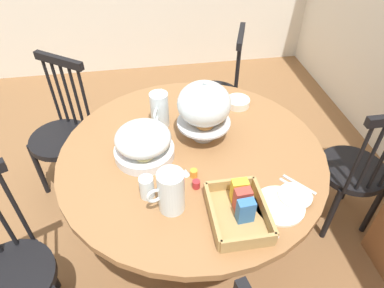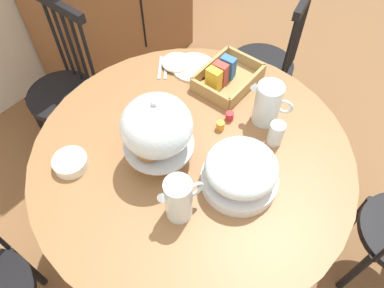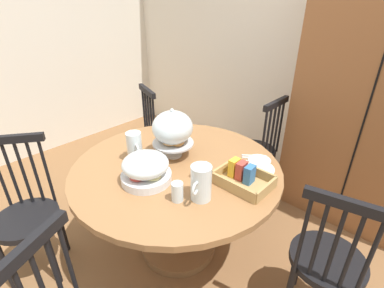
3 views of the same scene
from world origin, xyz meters
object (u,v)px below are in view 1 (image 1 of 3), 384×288
at_px(pastry_stand_with_dome, 204,106).
at_px(china_plate_small, 295,196).
at_px(milk_pitcher, 160,111).
at_px(windsor_chair_far_side, 354,172).
at_px(orange_juice_pitcher, 171,193).
at_px(windsor_chair_by_cabinet, 9,275).
at_px(cereal_bowl, 238,102).
at_px(fruit_platter_covered, 143,143).
at_px(windsor_chair_near_window, 63,137).
at_px(windsor_chair_host_seat, 218,96).
at_px(dining_table, 192,176).
at_px(cereal_basket, 239,209).
at_px(drinking_glass, 147,187).
at_px(china_plate_large, 279,205).

bearing_deg(pastry_stand_with_dome, china_plate_small, 33.45).
bearing_deg(milk_pitcher, pastry_stand_with_dome, 57.64).
distance_m(windsor_chair_far_side, orange_juice_pitcher, 1.22).
xyz_separation_m(windsor_chair_by_cabinet, china_plate_small, (-0.00, 1.30, 0.30)).
xyz_separation_m(pastry_stand_with_dome, cereal_bowl, (-0.25, 0.26, -0.17)).
bearing_deg(fruit_platter_covered, china_plate_small, 59.10).
distance_m(windsor_chair_near_window, windsor_chair_host_seat, 1.17).
bearing_deg(windsor_chair_host_seat, orange_juice_pitcher, -21.39).
height_order(dining_table, cereal_basket, cereal_basket).
relative_size(windsor_chair_by_cabinet, pastry_stand_with_dome, 2.83).
height_order(windsor_chair_near_window, cereal_bowl, windsor_chair_near_window).
bearing_deg(dining_table, cereal_basket, 17.31).
distance_m(windsor_chair_far_side, pastry_stand_with_dome, 1.03).
bearing_deg(china_plate_small, windsor_chair_by_cabinet, -89.82).
distance_m(pastry_stand_with_dome, orange_juice_pitcher, 0.51).
bearing_deg(china_plate_small, windsor_chair_host_seat, -177.71).
bearing_deg(dining_table, fruit_platter_covered, -91.63).
relative_size(windsor_chair_far_side, milk_pitcher, 4.83).
bearing_deg(drinking_glass, windsor_chair_by_cabinet, -79.59).
distance_m(orange_juice_pitcher, cereal_basket, 0.29).
height_order(dining_table, milk_pitcher, milk_pitcher).
xyz_separation_m(windsor_chair_host_seat, milk_pitcher, (0.67, -0.49, 0.38)).
xyz_separation_m(pastry_stand_with_dome, china_plate_small, (0.49, 0.32, -0.18)).
bearing_deg(dining_table, pastry_stand_with_dome, 144.17).
bearing_deg(windsor_chair_near_window, orange_juice_pitcher, 34.43).
height_order(pastry_stand_with_dome, china_plate_large, pastry_stand_with_dome).
height_order(orange_juice_pitcher, china_plate_small, orange_juice_pitcher).
bearing_deg(windsor_chair_far_side, drinking_glass, -79.15).
distance_m(pastry_stand_with_dome, cereal_bowl, 0.40).
distance_m(windsor_chair_far_side, china_plate_small, 0.74).
xyz_separation_m(windsor_chair_far_side, fruit_platter_covered, (-0.03, -1.22, 0.37)).
bearing_deg(fruit_platter_covered, cereal_basket, 40.77).
xyz_separation_m(windsor_chair_near_window, pastry_stand_with_dome, (0.48, 0.86, 0.48)).
bearing_deg(china_plate_large, windsor_chair_host_seat, 178.62).
relative_size(fruit_platter_covered, orange_juice_pitcher, 1.48).
bearing_deg(china_plate_small, fruit_platter_covered, -120.90).
distance_m(orange_juice_pitcher, cereal_bowl, 0.85).
relative_size(windsor_chair_far_side, fruit_platter_covered, 3.25).
relative_size(pastry_stand_with_dome, cereal_basket, 1.09).
bearing_deg(china_plate_small, cereal_basket, -79.79).
bearing_deg(cereal_bowl, cereal_basket, -14.58).
bearing_deg(windsor_chair_near_window, cereal_basket, 41.94).
bearing_deg(fruit_platter_covered, windsor_chair_by_cabinet, -59.70).
bearing_deg(drinking_glass, fruit_platter_covered, 179.52).
bearing_deg(cereal_basket, windsor_chair_near_window, -138.06).
relative_size(china_plate_small, cereal_bowl, 1.07).
relative_size(windsor_chair_far_side, cereal_basket, 3.09).
bearing_deg(cereal_basket, drinking_glass, -113.87).
height_order(windsor_chair_far_side, china_plate_large, windsor_chair_far_side).
height_order(china_plate_large, cereal_bowl, cereal_bowl).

